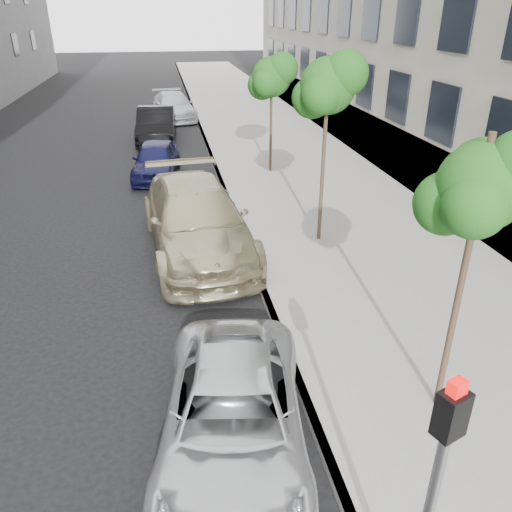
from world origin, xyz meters
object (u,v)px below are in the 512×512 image
object	(u,v)px
minivan	(233,416)
signal_pole	(434,488)
tree_far	(272,77)
sedan_blue	(156,160)
tree_near	(483,187)
sedan_black	(156,125)
tree_mid	(329,86)
sedan_rear	(174,106)
suv	(197,220)

from	to	relation	value
minivan	signal_pole	bearing A→B (deg)	-53.38
tree_far	sedan_blue	world-z (taller)	tree_far
sedan_blue	tree_near	bearing A→B (deg)	-65.27
minivan	sedan_blue	world-z (taller)	sedan_blue
tree_near	minivan	world-z (taller)	tree_near
sedan_black	minivan	bearing A→B (deg)	-84.37
tree_mid	sedan_rear	distance (m)	18.88
tree_mid	sedan_blue	distance (m)	8.91
signal_pole	minivan	bearing A→B (deg)	96.44
tree_far	sedan_blue	size ratio (longest dim) A/B	1.10
sedan_black	sedan_rear	size ratio (longest dim) A/B	0.97
tree_mid	suv	bearing A→B (deg)	177.80
tree_mid	signal_pole	distance (m)	9.78
minivan	sedan_black	distance (m)	19.42
sedan_rear	minivan	bearing A→B (deg)	-97.60
signal_pole	sedan_black	bearing A→B (deg)	74.99
tree_far	signal_pole	distance (m)	16.05
tree_far	signal_pole	bearing A→B (deg)	-96.93
tree_mid	sedan_blue	bearing A→B (deg)	122.13
minivan	sedan_black	size ratio (longest dim) A/B	0.90
suv	sedan_rear	xyz separation A→B (m)	(0.00, 18.14, -0.15)
signal_pole	sedan_black	distance (m)	22.24
sedan_blue	sedan_black	bearing A→B (deg)	96.34
signal_pole	suv	distance (m)	9.67
minivan	sedan_black	bearing A→B (deg)	101.92
signal_pole	sedan_rear	distance (m)	27.71
tree_near	tree_far	world-z (taller)	tree_near
tree_mid	suv	size ratio (longest dim) A/B	0.80
tree_far	sedan_black	distance (m)	8.07
tree_near	minivan	xyz separation A→B (m)	(-3.33, -0.19, -3.13)
minivan	suv	distance (m)	6.83
suv	sedan_black	size ratio (longest dim) A/B	1.24
tree_near	sedan_blue	world-z (taller)	tree_near
tree_near	minivan	size ratio (longest dim) A/B	1.00
tree_near	sedan_rear	xyz separation A→B (m)	(-3.33, 24.77, -3.01)
tree_mid	signal_pole	size ratio (longest dim) A/B	1.55
signal_pole	suv	world-z (taller)	signal_pole
tree_near	sedan_black	size ratio (longest dim) A/B	0.89
signal_pole	minivan	xyz separation A→B (m)	(-1.40, 2.67, -1.49)
signal_pole	sedan_rear	world-z (taller)	signal_pole
sedan_blue	sedan_black	distance (m)	5.75
suv	tree_near	bearing A→B (deg)	-68.28
minivan	sedan_blue	size ratio (longest dim) A/B	1.11
signal_pole	sedan_black	world-z (taller)	signal_pole
tree_near	tree_mid	xyz separation A→B (m)	(0.00, 6.50, 0.40)
signal_pole	sedan_blue	xyz separation A→B (m)	(-2.44, 16.32, -1.42)
tree_far	suv	world-z (taller)	tree_far
sedan_black	tree_mid	bearing A→B (deg)	-68.51
tree_far	sedan_rear	xyz separation A→B (m)	(-3.33, 11.77, -2.88)
suv	sedan_blue	bearing A→B (deg)	93.73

